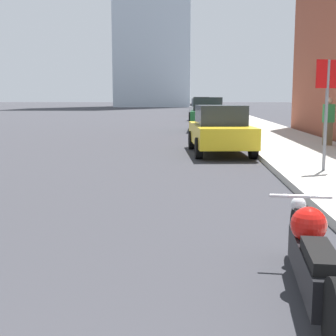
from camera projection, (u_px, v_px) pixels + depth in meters
The scene contains 9 objects.
sidewalk at pixel (235, 118), 39.43m from camera, with size 3.34×240.00×0.15m.
motorcycle at pixel (312, 258), 3.99m from camera, with size 0.62×2.57×0.76m.
parked_car_yellow at pixel (220, 129), 14.60m from camera, with size 2.02×4.32×1.51m.
parked_car_green at pixel (208, 114), 25.02m from camera, with size 1.93×4.11×1.77m.
parked_car_white at pixel (202, 110), 35.20m from camera, with size 2.09×4.14×1.69m.
parked_car_red at pixel (201, 107), 45.72m from camera, with size 1.86×4.42×1.84m.
parked_car_black at pixel (198, 105), 58.94m from camera, with size 2.00×4.63×1.69m.
stop_sign at pixel (327, 96), 10.04m from camera, with size 0.57×0.26×2.39m.
pedestrian at pixel (328, 121), 15.67m from camera, with size 0.36×0.22×1.60m.
Camera 1 is at (1.99, 0.13, 1.73)m, focal length 50.00 mm.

